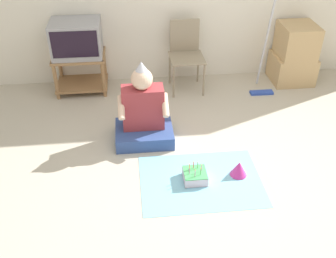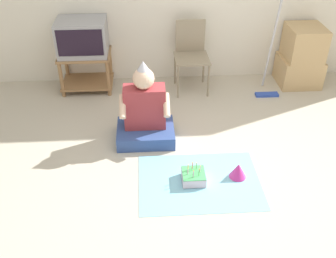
{
  "view_description": "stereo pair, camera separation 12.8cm",
  "coord_description": "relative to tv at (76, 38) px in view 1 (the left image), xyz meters",
  "views": [
    {
      "loc": [
        -0.81,
        -2.58,
        2.39
      ],
      "look_at": [
        -0.5,
        0.36,
        0.35
      ],
      "focal_mm": 42.0,
      "sensor_mm": 36.0,
      "label": 1
    },
    {
      "loc": [
        -0.69,
        -2.6,
        2.39
      ],
      "look_at": [
        -0.5,
        0.36,
        0.35
      ],
      "focal_mm": 42.0,
      "sensor_mm": 36.0,
      "label": 2
    }
  ],
  "objects": [
    {
      "name": "tv_stand",
      "position": [
        0.0,
        -0.0,
        -0.39
      ],
      "size": [
        0.62,
        0.47,
        0.47
      ],
      "color": "#997047",
      "rests_on": "ground_plane"
    },
    {
      "name": "party_hat_blue",
      "position": [
        1.53,
        -1.8,
        -0.6
      ],
      "size": [
        0.15,
        0.15,
        0.14
      ],
      "color": "#CC338C",
      "rests_on": "party_cloth"
    },
    {
      "name": "person_seated",
      "position": [
        0.7,
        -1.13,
        -0.4
      ],
      "size": [
        0.58,
        0.45,
        0.85
      ],
      "color": "#334C8C",
      "rests_on": "ground_plane"
    },
    {
      "name": "folding_chair",
      "position": [
        1.28,
        -0.04,
        -0.19
      ],
      "size": [
        0.41,
        0.42,
        0.83
      ],
      "color": "gray",
      "rests_on": "ground_plane"
    },
    {
      "name": "ground_plane",
      "position": [
        1.41,
        -1.86,
        -0.67
      ],
      "size": [
        16.0,
        16.0,
        0.0
      ],
      "primitive_type": "plane",
      "color": "#BCB29E"
    },
    {
      "name": "tv",
      "position": [
        0.0,
        0.0,
        0.0
      ],
      "size": [
        0.57,
        0.45,
        0.41
      ],
      "color": "#99999E",
      "rests_on": "tv_stand"
    },
    {
      "name": "birthday_cake",
      "position": [
        1.12,
        -1.83,
        -0.62
      ],
      "size": [
        0.21,
        0.21,
        0.17
      ],
      "color": "silver",
      "rests_on": "party_cloth"
    },
    {
      "name": "dust_mop",
      "position": [
        2.2,
        -0.28,
        -0.31
      ],
      "size": [
        0.28,
        0.28,
        1.24
      ],
      "color": "#2D4CB2",
      "rests_on": "ground_plane"
    },
    {
      "name": "cardboard_box_stack",
      "position": [
        2.67,
        -0.03,
        -0.32
      ],
      "size": [
        0.5,
        0.47,
        0.75
      ],
      "color": "tan",
      "rests_on": "ground_plane"
    },
    {
      "name": "party_cloth",
      "position": [
        1.17,
        -1.84,
        -0.67
      ],
      "size": [
        1.09,
        0.79,
        0.01
      ],
      "color": "#7FC6E0",
      "rests_on": "ground_plane"
    }
  ]
}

